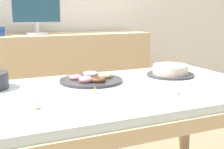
{
  "coord_description": "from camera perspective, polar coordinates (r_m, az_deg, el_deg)",
  "views": [
    {
      "loc": [
        -0.63,
        -1.34,
        1.1
      ],
      "look_at": [
        -0.0,
        0.05,
        0.78
      ],
      "focal_mm": 50.0,
      "sensor_mm": 36.0,
      "label": 1
    }
  ],
  "objects": [
    {
      "name": "dining_table",
      "position": [
        1.55,
        0.92,
        -5.87
      ],
      "size": [
        1.51,
        0.86,
        0.72
      ],
      "color": "silver",
      "rests_on": "ground"
    },
    {
      "name": "sideboard",
      "position": [
        2.87,
        -10.94,
        -1.67
      ],
      "size": [
        1.78,
        0.44,
        0.89
      ],
      "color": "#D1B284",
      "rests_on": "ground"
    },
    {
      "name": "computer_monitor",
      "position": [
        2.77,
        -13.64,
        11.04
      ],
      "size": [
        0.42,
        0.2,
        0.38
      ],
      "color": "silver",
      "rests_on": "sideboard"
    },
    {
      "name": "cake_chocolate_round",
      "position": [
        1.85,
        10.63,
        0.68
      ],
      "size": [
        0.27,
        0.27,
        0.07
      ],
      "color": "#333338",
      "rests_on": "dining_table"
    },
    {
      "name": "pastry_platter",
      "position": [
        1.67,
        -3.78,
        -0.89
      ],
      "size": [
        0.33,
        0.33,
        0.04
      ],
      "color": "#333338",
      "rests_on": "dining_table"
    },
    {
      "name": "tealight_left_edge",
      "position": [
        1.93,
        16.92,
        0.27
      ],
      "size": [
        0.04,
        0.04,
        0.04
      ],
      "color": "silver",
      "rests_on": "dining_table"
    },
    {
      "name": "tealight_near_cakes",
      "position": [
        1.43,
        -3.12,
        -3.16
      ],
      "size": [
        0.04,
        0.04,
        0.04
      ],
      "color": "silver",
      "rests_on": "dining_table"
    },
    {
      "name": "tealight_centre",
      "position": [
        1.24,
        -14.06,
        -5.72
      ],
      "size": [
        0.04,
        0.04,
        0.04
      ],
      "color": "silver",
      "rests_on": "dining_table"
    },
    {
      "name": "tealight_right_edge",
      "position": [
        1.45,
        11.51,
        -3.15
      ],
      "size": [
        0.04,
        0.04,
        0.04
      ],
      "color": "silver",
      "rests_on": "dining_table"
    }
  ]
}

